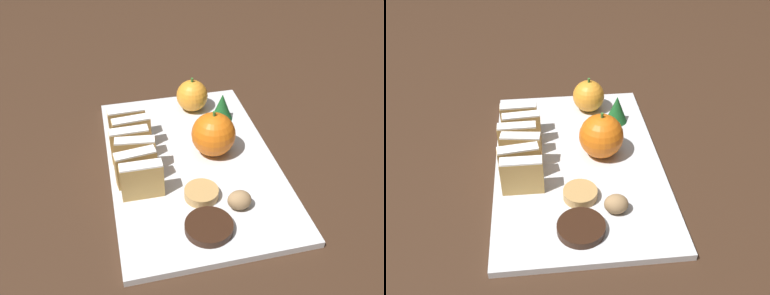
{
  "view_description": "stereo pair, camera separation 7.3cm",
  "coord_description": "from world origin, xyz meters",
  "views": [
    {
      "loc": [
        -0.13,
        -0.56,
        0.49
      ],
      "look_at": [
        0.0,
        0.0,
        0.04
      ],
      "focal_mm": 40.0,
      "sensor_mm": 36.0,
      "label": 1
    },
    {
      "loc": [
        -0.06,
        -0.58,
        0.49
      ],
      "look_at": [
        0.0,
        0.0,
        0.04
      ],
      "focal_mm": 40.0,
      "sensor_mm": 36.0,
      "label": 2
    }
  ],
  "objects": [
    {
      "name": "serving_platter",
      "position": [
        0.0,
        0.0,
        0.01
      ],
      "size": [
        0.29,
        0.44,
        0.01
      ],
      "color": "silver",
      "rests_on": "ground_plane"
    },
    {
      "name": "orange_far",
      "position": [
        0.04,
        0.02,
        0.05
      ],
      "size": [
        0.08,
        0.08,
        0.09
      ],
      "color": "orange",
      "rests_on": "serving_platter"
    },
    {
      "name": "stollen_slice_fourth",
      "position": [
        -0.1,
        0.03,
        0.04
      ],
      "size": [
        0.07,
        0.02,
        0.06
      ],
      "color": "tan",
      "rests_on": "serving_platter"
    },
    {
      "name": "gingerbread_cookie",
      "position": [
        -0.01,
        -0.09,
        0.02
      ],
      "size": [
        0.05,
        0.05,
        0.02
      ],
      "color": "tan",
      "rests_on": "serving_platter"
    },
    {
      "name": "stollen_slice_second",
      "position": [
        -0.1,
        -0.03,
        0.04
      ],
      "size": [
        0.07,
        0.03,
        0.06
      ],
      "color": "tan",
      "rests_on": "serving_platter"
    },
    {
      "name": "chocolate_cookie",
      "position": [
        -0.01,
        -0.16,
        0.02
      ],
      "size": [
        0.07,
        0.07,
        0.01
      ],
      "color": "black",
      "rests_on": "serving_platter"
    },
    {
      "name": "stollen_slice_front",
      "position": [
        -0.1,
        -0.07,
        0.04
      ],
      "size": [
        0.07,
        0.02,
        0.06
      ],
      "color": "tan",
      "rests_on": "serving_platter"
    },
    {
      "name": "stollen_slice_sixth",
      "position": [
        -0.1,
        0.09,
        0.04
      ],
      "size": [
        0.07,
        0.02,
        0.06
      ],
      "color": "tan",
      "rests_on": "serving_platter"
    },
    {
      "name": "walnut",
      "position": [
        0.05,
        -0.13,
        0.03
      ],
      "size": [
        0.04,
        0.03,
        0.03
      ],
      "color": "#9E7A51",
      "rests_on": "serving_platter"
    },
    {
      "name": "evergreen_sprig",
      "position": [
        0.09,
        0.12,
        0.04
      ],
      "size": [
        0.04,
        0.04,
        0.06
      ],
      "color": "#195623",
      "rests_on": "serving_platter"
    },
    {
      "name": "ground_plane",
      "position": [
        0.0,
        0.0,
        0.0
      ],
      "size": [
        6.0,
        6.0,
        0.0
      ],
      "primitive_type": "plane",
      "color": "#382316"
    },
    {
      "name": "stollen_slice_third",
      "position": [
        -0.1,
        -0.0,
        0.04
      ],
      "size": [
        0.07,
        0.03,
        0.06
      ],
      "color": "tan",
      "rests_on": "serving_platter"
    },
    {
      "name": "orange_near",
      "position": [
        0.04,
        0.16,
        0.04
      ],
      "size": [
        0.06,
        0.06,
        0.07
      ],
      "color": "orange",
      "rests_on": "serving_platter"
    },
    {
      "name": "stollen_slice_fifth",
      "position": [
        -0.1,
        0.06,
        0.04
      ],
      "size": [
        0.07,
        0.03,
        0.06
      ],
      "color": "tan",
      "rests_on": "serving_platter"
    }
  ]
}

